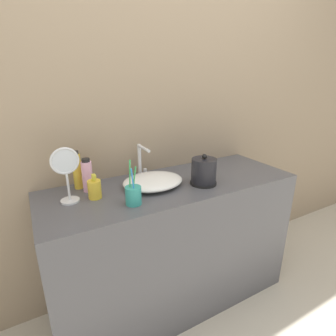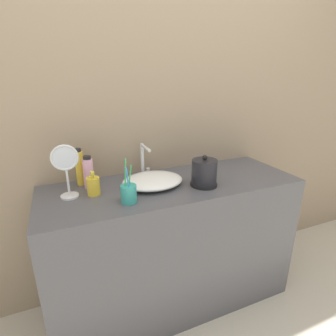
{
  "view_description": "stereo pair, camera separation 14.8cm",
  "coord_description": "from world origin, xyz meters",
  "px_view_note": "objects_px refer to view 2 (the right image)",
  "views": [
    {
      "loc": [
        -0.71,
        -0.96,
        1.44
      ],
      "look_at": [
        -0.04,
        0.27,
        0.95
      ],
      "focal_mm": 28.0,
      "sensor_mm": 36.0,
      "label": 1
    },
    {
      "loc": [
        -0.58,
        -1.02,
        1.44
      ],
      "look_at": [
        -0.04,
        0.27,
        0.95
      ],
      "focal_mm": 28.0,
      "sensor_mm": 36.0,
      "label": 2
    }
  ],
  "objects_px": {
    "shampoo_bottle": "(80,167)",
    "vanity_mirror": "(66,168)",
    "electric_kettle": "(204,174)",
    "faucet": "(144,158)",
    "mouthwash_bottle": "(88,173)",
    "lotion_bottle": "(93,186)",
    "toothbrush_cup": "(129,193)"
  },
  "relations": [
    {
      "from": "shampoo_bottle",
      "to": "vanity_mirror",
      "type": "xyz_separation_m",
      "value": [
        -0.07,
        -0.15,
        0.05
      ]
    },
    {
      "from": "electric_kettle",
      "to": "faucet",
      "type": "bearing_deg",
      "value": 133.59
    },
    {
      "from": "faucet",
      "to": "shampoo_bottle",
      "type": "bearing_deg",
      "value": 178.86
    },
    {
      "from": "shampoo_bottle",
      "to": "mouthwash_bottle",
      "type": "height_order",
      "value": "shampoo_bottle"
    },
    {
      "from": "faucet",
      "to": "shampoo_bottle",
      "type": "distance_m",
      "value": 0.38
    },
    {
      "from": "faucet",
      "to": "lotion_bottle",
      "type": "xyz_separation_m",
      "value": [
        -0.33,
        -0.16,
        -0.07
      ]
    },
    {
      "from": "electric_kettle",
      "to": "vanity_mirror",
      "type": "height_order",
      "value": "vanity_mirror"
    },
    {
      "from": "toothbrush_cup",
      "to": "mouthwash_bottle",
      "type": "xyz_separation_m",
      "value": [
        -0.16,
        0.26,
        0.04
      ]
    },
    {
      "from": "lotion_bottle",
      "to": "vanity_mirror",
      "type": "distance_m",
      "value": 0.16
    },
    {
      "from": "toothbrush_cup",
      "to": "lotion_bottle",
      "type": "distance_m",
      "value": 0.22
    },
    {
      "from": "shampoo_bottle",
      "to": "mouthwash_bottle",
      "type": "distance_m",
      "value": 0.08
    },
    {
      "from": "vanity_mirror",
      "to": "mouthwash_bottle",
      "type": "bearing_deg",
      "value": 37.16
    },
    {
      "from": "lotion_bottle",
      "to": "shampoo_bottle",
      "type": "distance_m",
      "value": 0.18
    },
    {
      "from": "shampoo_bottle",
      "to": "faucet",
      "type": "bearing_deg",
      "value": -1.14
    },
    {
      "from": "toothbrush_cup",
      "to": "shampoo_bottle",
      "type": "height_order",
      "value": "toothbrush_cup"
    },
    {
      "from": "shampoo_bottle",
      "to": "electric_kettle",
      "type": "bearing_deg",
      "value": -23.92
    },
    {
      "from": "lotion_bottle",
      "to": "shampoo_bottle",
      "type": "bearing_deg",
      "value": 105.51
    },
    {
      "from": "toothbrush_cup",
      "to": "mouthwash_bottle",
      "type": "height_order",
      "value": "toothbrush_cup"
    },
    {
      "from": "faucet",
      "to": "lotion_bottle",
      "type": "height_order",
      "value": "faucet"
    },
    {
      "from": "lotion_bottle",
      "to": "shampoo_bottle",
      "type": "xyz_separation_m",
      "value": [
        -0.05,
        0.17,
        0.05
      ]
    },
    {
      "from": "lotion_bottle",
      "to": "shampoo_bottle",
      "type": "height_order",
      "value": "shampoo_bottle"
    },
    {
      "from": "electric_kettle",
      "to": "mouthwash_bottle",
      "type": "relative_size",
      "value": 0.98
    },
    {
      "from": "lotion_bottle",
      "to": "vanity_mirror",
      "type": "xyz_separation_m",
      "value": [
        -0.12,
        0.02,
        0.11
      ]
    },
    {
      "from": "toothbrush_cup",
      "to": "vanity_mirror",
      "type": "height_order",
      "value": "vanity_mirror"
    },
    {
      "from": "toothbrush_cup",
      "to": "vanity_mirror",
      "type": "bearing_deg",
      "value": 146.28
    },
    {
      "from": "toothbrush_cup",
      "to": "faucet",
      "type": "bearing_deg",
      "value": 60.04
    },
    {
      "from": "electric_kettle",
      "to": "mouthwash_bottle",
      "type": "xyz_separation_m",
      "value": [
        -0.61,
        0.22,
        0.02
      ]
    },
    {
      "from": "lotion_bottle",
      "to": "vanity_mirror",
      "type": "height_order",
      "value": "vanity_mirror"
    },
    {
      "from": "electric_kettle",
      "to": "mouthwash_bottle",
      "type": "distance_m",
      "value": 0.64
    },
    {
      "from": "electric_kettle",
      "to": "shampoo_bottle",
      "type": "relative_size",
      "value": 0.84
    },
    {
      "from": "mouthwash_bottle",
      "to": "electric_kettle",
      "type": "bearing_deg",
      "value": -20.03
    },
    {
      "from": "faucet",
      "to": "vanity_mirror",
      "type": "distance_m",
      "value": 0.48
    }
  ]
}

